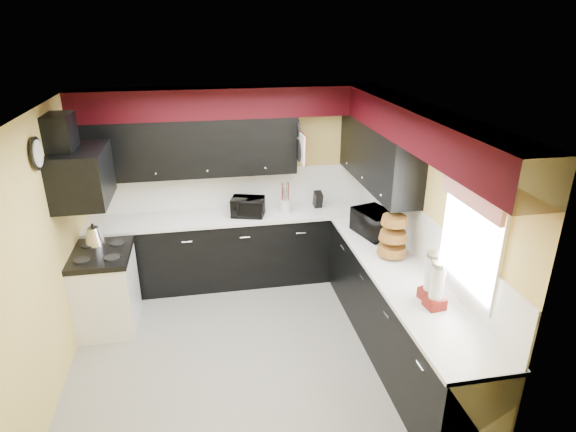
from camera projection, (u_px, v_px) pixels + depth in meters
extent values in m
plane|color=gray|center=(249.00, 350.00, 5.08)|extent=(3.60, 3.60, 0.00)
cube|color=#E0C666|center=(231.00, 184.00, 6.24)|extent=(3.60, 0.06, 2.50)
cube|color=#E0C666|center=(421.00, 229.00, 4.90)|extent=(0.06, 3.60, 2.50)
cube|color=#E0C666|center=(45.00, 259.00, 4.30)|extent=(0.06, 3.60, 2.50)
cube|color=white|center=(240.00, 112.00, 4.12)|extent=(3.60, 3.60, 0.06)
cube|color=black|center=(236.00, 249.00, 6.27)|extent=(3.60, 0.60, 0.90)
cube|color=black|center=(398.00, 315.00, 4.89)|extent=(0.60, 3.00, 0.90)
cube|color=white|center=(234.00, 216.00, 6.09)|extent=(3.62, 0.64, 0.04)
cube|color=white|center=(402.00, 274.00, 4.71)|extent=(0.64, 3.02, 0.04)
cube|color=white|center=(232.00, 188.00, 6.25)|extent=(3.60, 0.02, 0.50)
cube|color=white|center=(420.00, 234.00, 4.92)|extent=(0.02, 3.60, 0.50)
cube|color=black|center=(189.00, 147.00, 5.78)|extent=(2.60, 0.35, 0.70)
cube|color=black|center=(378.00, 155.00, 5.48)|extent=(0.35, 1.80, 0.70)
cube|color=black|center=(228.00, 102.00, 5.66)|extent=(3.60, 0.36, 0.35)
cube|color=black|center=(424.00, 129.00, 4.30)|extent=(0.36, 3.24, 0.35)
cube|color=white|center=(107.00, 291.00, 5.34)|extent=(0.60, 0.75, 0.86)
cube|color=black|center=(100.00, 254.00, 5.17)|extent=(0.62, 0.77, 0.06)
cube|color=black|center=(82.00, 176.00, 4.82)|extent=(0.50, 0.78, 0.55)
cube|color=black|center=(61.00, 135.00, 4.64)|extent=(0.24, 0.40, 0.40)
cube|color=red|center=(472.00, 194.00, 3.81)|extent=(0.04, 0.88, 0.20)
cube|color=white|center=(302.00, 149.00, 5.71)|extent=(0.03, 0.26, 0.35)
imported|color=black|center=(248.00, 207.00, 6.01)|extent=(0.48, 0.43, 0.23)
imported|color=black|center=(375.00, 223.00, 5.47)|extent=(0.47, 0.59, 0.28)
cylinder|color=silver|center=(285.00, 206.00, 6.13)|extent=(0.17, 0.17, 0.16)
cube|color=black|center=(318.00, 200.00, 6.27)|extent=(0.10, 0.14, 0.21)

